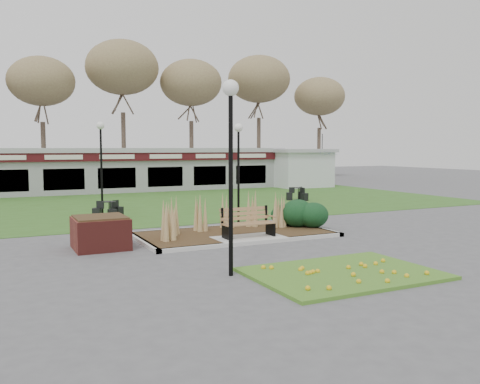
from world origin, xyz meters
name	(u,v)px	position (x,y,z in m)	size (l,w,h in m)	color
ground	(251,242)	(0.00, 0.00, 0.00)	(100.00, 100.00, 0.00)	#515154
lawn	(145,204)	(0.00, 12.00, 0.01)	(34.00, 16.00, 0.02)	#335C1D
flower_bed	(343,272)	(0.00, -4.60, 0.07)	(4.20, 3.00, 0.16)	#38651D
planting_bed	(266,222)	(1.27, 1.35, 0.37)	(6.75, 3.40, 1.27)	#362115
park_bench	(247,222)	(0.00, 0.25, 0.59)	(1.70, 0.66, 0.93)	#996E45
brick_planter	(100,232)	(-4.40, 1.00, 0.48)	(1.50, 1.50, 0.95)	maroon
food_pavilion	(112,170)	(0.00, 19.96, 1.48)	(24.60, 3.40, 2.90)	gray
service_hut	(301,168)	(13.50, 18.00, 1.45)	(4.40, 3.40, 2.83)	silver
tree_backdrop	(88,79)	(0.00, 28.00, 8.36)	(47.24, 5.24, 10.36)	#47382B
lamp_post_near_left	(231,134)	(-2.33, -3.50, 3.23)	(0.37, 0.37, 4.43)	black
lamp_post_near_right	(238,151)	(1.13, 3.20, 2.78)	(0.32, 0.32, 3.82)	black
lamp_post_mid_right	(101,147)	(-2.86, 8.62, 2.95)	(0.34, 0.34, 4.04)	black
bistro_set_b	(109,213)	(-2.87, 7.17, 0.25)	(1.32, 1.16, 0.70)	black
bistro_set_d	(298,196)	(8.11, 9.93, 0.25)	(1.30, 1.21, 0.70)	black
patio_umbrella	(322,163)	(14.39, 16.58, 1.78)	(2.26, 2.31, 2.81)	black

